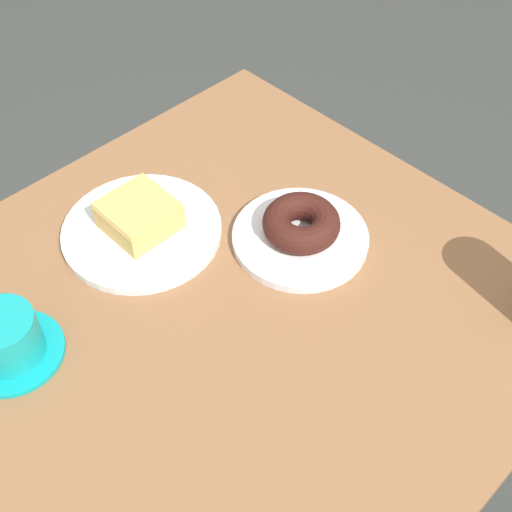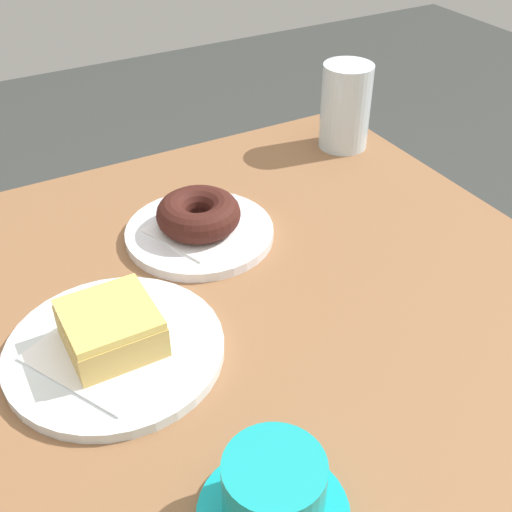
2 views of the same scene
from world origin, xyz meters
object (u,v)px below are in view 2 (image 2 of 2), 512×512
object	(u,v)px
donut_chocolate_ring	(198,214)
plate_glazed_square	(115,350)
plate_chocolate_ring	(200,233)
donut_glazed_square	(111,328)
coffee_cup	(274,494)
water_glass	(345,107)

from	to	relation	value
donut_chocolate_ring	plate_glazed_square	size ratio (longest dim) A/B	0.48
plate_chocolate_ring	donut_glazed_square	distance (m)	0.23
plate_chocolate_ring	donut_glazed_square	bearing A→B (deg)	-48.00
plate_glazed_square	coffee_cup	size ratio (longest dim) A/B	1.81
plate_chocolate_ring	plate_glazed_square	size ratio (longest dim) A/B	0.85
plate_glazed_square	water_glass	world-z (taller)	water_glass
donut_glazed_square	coffee_cup	xyz separation A→B (m)	(0.24, 0.05, -0.01)
water_glass	plate_glazed_square	bearing A→B (deg)	-60.28
donut_glazed_square	coffee_cup	size ratio (longest dim) A/B	0.72
donut_chocolate_ring	donut_glazed_square	distance (m)	0.22
plate_chocolate_ring	donut_glazed_square	world-z (taller)	donut_glazed_square
donut_chocolate_ring	coffee_cup	xyz separation A→B (m)	(0.39, -0.12, -0.00)
plate_glazed_square	coffee_cup	distance (m)	0.24
plate_glazed_square	plate_chocolate_ring	bearing A→B (deg)	132.00
plate_chocolate_ring	donut_chocolate_ring	size ratio (longest dim) A/B	1.78
donut_glazed_square	plate_chocolate_ring	bearing A→B (deg)	132.00
plate_glazed_square	coffee_cup	bearing A→B (deg)	12.05
water_glass	coffee_cup	bearing A→B (deg)	-40.03
plate_glazed_square	coffee_cup	xyz separation A→B (m)	(0.24, 0.05, 0.03)
water_glass	donut_glazed_square	bearing A→B (deg)	-60.28
plate_glazed_square	water_glass	distance (m)	0.56
coffee_cup	donut_glazed_square	bearing A→B (deg)	-167.95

